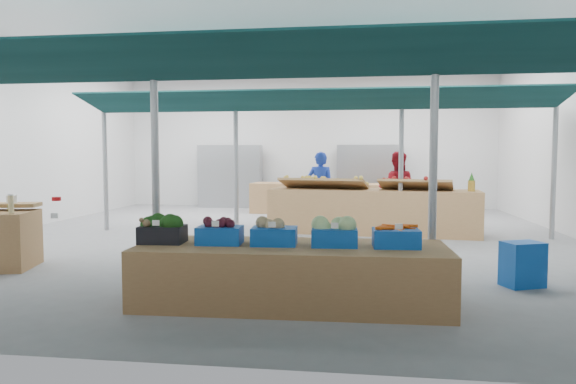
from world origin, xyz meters
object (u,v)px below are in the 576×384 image
veg_counter (291,275)px  vendor_right (397,189)px  vendor_left (320,189)px  crate_stack (523,264)px  fruit_counter (372,211)px

veg_counter → vendor_right: size_ratio=1.95×
vendor_left → crate_stack: bearing=124.7°
veg_counter → fruit_counter: fruit_counter is taller
crate_stack → fruit_counter: bearing=112.1°
fruit_counter → vendor_left: vendor_left is taller
fruit_counter → crate_stack: (1.77, -4.36, -0.19)m
fruit_counter → vendor_right: size_ratio=2.50×
veg_counter → crate_stack: (2.84, 1.18, -0.05)m
veg_counter → fruit_counter: bearing=77.8°
fruit_counter → vendor_right: (0.60, 1.10, 0.41)m
vendor_left → vendor_right: (1.80, 0.00, 0.00)m
vendor_left → fruit_counter: bearing=143.6°
veg_counter → vendor_left: vendor_left is taller
crate_stack → vendor_left: size_ratio=0.32×
veg_counter → vendor_left: size_ratio=1.95×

